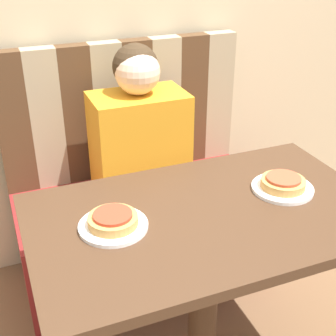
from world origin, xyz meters
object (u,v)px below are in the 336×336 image
person (139,130)px  pizza_right (283,182)px  pizza_left (113,219)px  plate_right (282,188)px  plate_left (113,226)px

person → pizza_right: size_ratio=4.51×
person → pizza_left: bearing=-115.0°
plate_right → person: bearing=115.0°
plate_left → plate_right: size_ratio=1.00×
pizza_left → pizza_right: bearing=0.0°
person → pizza_left: 0.68m
person → plate_right: (0.29, -0.62, -0.01)m
pizza_left → plate_left: bearing=176.4°
person → pizza_right: person is taller
person → pizza_left: person is taller
plate_left → plate_right: 0.58m
person → plate_right: bearing=-65.0°
person → pizza_right: bearing=-65.0°
pizza_left → pizza_right: (0.58, 0.00, 0.00)m
person → plate_left: 0.68m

